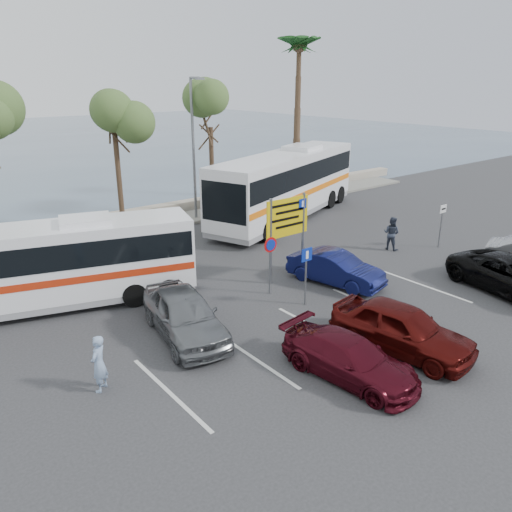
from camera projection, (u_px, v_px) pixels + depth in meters
ground at (324, 310)px, 18.41m from camera, size 120.00×120.00×0.00m
kerb_strip at (148, 225)px, 28.70m from camera, size 44.00×2.40×0.15m
seawall at (133, 215)px, 30.10m from camera, size 48.00×0.80×0.60m
tree_mid at (112, 107)px, 25.61m from camera, size 3.20×3.20×8.00m
tree_right at (210, 113)px, 29.29m from camera, size 3.20×3.20×7.40m
palm_tree at (299, 49)px, 32.15m from camera, size 4.80×4.80×11.20m
street_lamp_right at (194, 142)px, 28.58m from camera, size 0.45×1.15×8.01m
direction_sign at (287, 223)px, 20.54m from camera, size 2.20×0.12×3.60m
sign_no_stop at (270, 256)px, 19.29m from camera, size 0.60×0.08×2.35m
sign_parking at (306, 268)px, 18.38m from camera, size 0.50×0.07×2.25m
sign_taxi at (442, 220)px, 24.78m from camera, size 0.50×0.07×2.20m
lane_markings at (321, 329)px, 17.01m from camera, size 12.02×4.20×0.01m
coach_bus_left at (44, 269)px, 18.07m from camera, size 10.90×5.31×3.34m
coach_bus_right at (287, 187)px, 29.89m from camera, size 13.53×7.41×4.17m
car_silver_a at (184, 314)px, 16.32m from camera, size 2.70×4.87×1.57m
car_blue at (336, 268)px, 20.58m from camera, size 2.27×4.29×1.34m
car_maroon at (349, 358)px, 14.10m from camera, size 2.21×4.35×1.21m
car_red at (402, 328)px, 15.46m from camera, size 2.44×4.72×1.54m
pedestrian_near at (99, 364)px, 13.44m from camera, size 0.71×0.69×1.64m
pedestrian_far at (391, 233)px, 24.67m from camera, size 0.80×0.93×1.67m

